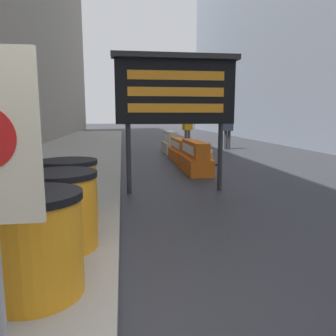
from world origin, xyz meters
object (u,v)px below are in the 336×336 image
(traffic_cone_far, at_px, (191,144))
(jersey_barrier_orange_far, at_px, (195,158))
(barrel_drum_middle, at_px, (62,210))
(message_board, at_px, (176,91))
(traffic_cone_near, at_px, (209,153))
(pedestrian_worker, at_px, (228,127))
(traffic_cone_mid, at_px, (171,142))
(traffic_light_near_curb, at_px, (127,95))
(barrel_drum_foreground, at_px, (35,244))
(jersey_barrier_orange_near, at_px, (180,151))
(pedestrian_passerby, at_px, (187,126))
(barrel_drum_back, at_px, (69,191))
(jersey_barrier_cream, at_px, (170,143))

(traffic_cone_far, bearing_deg, jersey_barrier_orange_far, -100.75)
(barrel_drum_middle, bearing_deg, message_board, 60.80)
(barrel_drum_middle, distance_m, traffic_cone_near, 7.37)
(jersey_barrier_orange_far, xyz_separation_m, pedestrian_worker, (2.83, 5.80, 0.66))
(traffic_cone_mid, relative_size, traffic_light_near_curb, 0.21)
(barrel_drum_foreground, distance_m, barrel_drum_middle, 0.92)
(jersey_barrier_orange_near, height_order, pedestrian_passerby, pedestrian_passerby)
(jersey_barrier_orange_far, relative_size, traffic_cone_mid, 2.57)
(jersey_barrier_orange_near, xyz_separation_m, traffic_light_near_curb, (-1.70, 5.40, 2.23))
(traffic_cone_far, relative_size, pedestrian_passerby, 0.36)
(message_board, distance_m, jersey_barrier_orange_far, 2.97)
(barrel_drum_back, xyz_separation_m, jersey_barrier_orange_near, (2.69, 6.73, -0.24))
(traffic_cone_mid, height_order, traffic_light_near_curb, traffic_light_near_curb)
(pedestrian_worker, height_order, pedestrian_passerby, pedestrian_worker)
(message_board, bearing_deg, barrel_drum_middle, -119.20)
(traffic_light_near_curb, height_order, pedestrian_worker, traffic_light_near_curb)
(traffic_light_near_curb, xyz_separation_m, pedestrian_worker, (4.54, -1.90, -1.52))
(barrel_drum_foreground, distance_m, message_board, 4.59)
(traffic_light_near_curb, distance_m, pedestrian_worker, 5.15)
(traffic_cone_near, height_order, traffic_cone_far, traffic_cone_near)
(barrel_drum_foreground, distance_m, pedestrian_passerby, 14.16)
(message_board, relative_size, traffic_cone_far, 4.44)
(traffic_cone_mid, bearing_deg, pedestrian_passerby, 56.32)
(barrel_drum_middle, xyz_separation_m, traffic_light_near_curb, (0.92, 13.06, 1.99))
(jersey_barrier_orange_near, relative_size, pedestrian_worker, 1.20)
(barrel_drum_middle, xyz_separation_m, traffic_cone_near, (3.37, 6.55, -0.20))
(jersey_barrier_cream, relative_size, traffic_cone_far, 2.76)
(barrel_drum_middle, height_order, pedestrian_passerby, pedestrian_passerby)
(barrel_drum_foreground, bearing_deg, jersey_barrier_orange_far, 66.95)
(traffic_cone_far, bearing_deg, jersey_barrier_orange_near, -107.94)
(message_board, height_order, traffic_light_near_curb, traffic_light_near_curb)
(barrel_drum_back, xyz_separation_m, jersey_barrier_cream, (2.69, 9.15, -0.18))
(jersey_barrier_orange_near, bearing_deg, barrel_drum_back, -111.78)
(traffic_light_near_curb, bearing_deg, jersey_barrier_orange_far, -77.54)
(barrel_drum_middle, distance_m, pedestrian_worker, 12.43)
(traffic_light_near_curb, relative_size, pedestrian_worker, 2.00)
(barrel_drum_middle, distance_m, traffic_cone_mid, 11.45)
(message_board, distance_m, traffic_cone_far, 8.29)
(barrel_drum_back, relative_size, traffic_cone_mid, 1.09)
(message_board, relative_size, pedestrian_passerby, 1.60)
(jersey_barrier_orange_far, distance_m, pedestrian_worker, 6.49)
(barrel_drum_middle, xyz_separation_m, jersey_barrier_orange_near, (2.63, 7.66, -0.24))
(jersey_barrier_orange_far, bearing_deg, pedestrian_passerby, 80.28)
(jersey_barrier_orange_far, distance_m, traffic_cone_far, 5.67)
(jersey_barrier_orange_far, xyz_separation_m, jersey_barrier_cream, (0.00, 4.73, 0.02))
(pedestrian_worker, bearing_deg, traffic_cone_mid, -179.19)
(barrel_drum_middle, xyz_separation_m, barrel_drum_back, (-0.06, 0.92, 0.00))
(barrel_drum_middle, height_order, jersey_barrier_orange_far, barrel_drum_middle)
(barrel_drum_foreground, distance_m, jersey_barrier_orange_near, 8.99)
(jersey_barrier_cream, distance_m, traffic_cone_near, 3.61)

